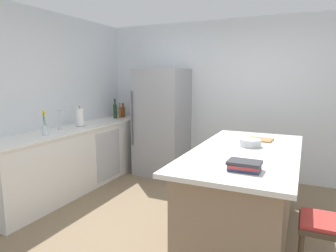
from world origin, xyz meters
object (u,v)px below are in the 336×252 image
object	(u,v)px
sink_faucet	(60,119)
paper_towel_roll	(80,118)
kitchen_island	(244,193)
vinegar_bottle	(120,112)
cookbook_stack	(244,166)
cutting_board	(260,139)
whiskey_bottle	(123,112)
wine_bottle	(115,111)
refrigerator	(162,122)
flower_vase	(45,127)
bar_stool	(324,234)
hot_sauce_bottle	(123,112)
mixing_bowl	(250,143)

from	to	relation	value
sink_faucet	paper_towel_roll	size ratio (longest dim) A/B	0.96
kitchen_island	vinegar_bottle	bearing A→B (deg)	148.57
cookbook_stack	cutting_board	bearing A→B (deg)	92.56
whiskey_bottle	wine_bottle	size ratio (longest dim) A/B	0.74
refrigerator	flower_vase	size ratio (longest dim) A/B	5.56
flower_vase	paper_towel_roll	distance (m)	0.75
bar_stool	sink_faucet	world-z (taller)	sink_faucet
refrigerator	flower_vase	world-z (taller)	refrigerator
hot_sauce_bottle	cutting_board	world-z (taller)	hot_sauce_bottle
sink_faucet	paper_towel_roll	world-z (taller)	paper_towel_roll
refrigerator	wine_bottle	xyz separation A→B (m)	(-0.89, -0.11, 0.16)
refrigerator	mixing_bowl	world-z (taller)	refrigerator
paper_towel_roll	cutting_board	distance (m)	2.63
bar_stool	flower_vase	distance (m)	3.28
cookbook_stack	flower_vase	bearing A→B (deg)	170.58
paper_towel_roll	cookbook_stack	size ratio (longest dim) A/B	1.18
refrigerator	flower_vase	bearing A→B (deg)	-113.11
whiskey_bottle	refrigerator	bearing A→B (deg)	-5.37
refrigerator	cutting_board	world-z (taller)	refrigerator
mixing_bowl	cutting_board	world-z (taller)	mixing_bowl
bar_stool	cutting_board	world-z (taller)	cutting_board
sink_faucet	paper_towel_roll	distance (m)	0.36
refrigerator	cookbook_stack	distance (m)	2.91
hot_sauce_bottle	refrigerator	bearing A→B (deg)	-11.09
hot_sauce_bottle	bar_stool	bearing A→B (deg)	-36.09
flower_vase	whiskey_bottle	world-z (taller)	flower_vase
sink_faucet	flower_vase	world-z (taller)	flower_vase
bar_stool	mixing_bowl	distance (m)	1.20
bar_stool	whiskey_bottle	distance (m)	4.06
refrigerator	cutting_board	size ratio (longest dim) A/B	5.99
flower_vase	refrigerator	bearing A→B (deg)	66.89
whiskey_bottle	wine_bottle	bearing A→B (deg)	-103.78
vinegar_bottle	wine_bottle	bearing A→B (deg)	-116.19
kitchen_island	refrigerator	distance (m)	2.38
whiskey_bottle	mixing_bowl	world-z (taller)	whiskey_bottle
bar_stool	vinegar_bottle	world-z (taller)	vinegar_bottle
refrigerator	vinegar_bottle	xyz separation A→B (m)	(-0.85, -0.02, 0.13)
whiskey_bottle	bar_stool	bearing A→B (deg)	-35.52
whiskey_bottle	flower_vase	bearing A→B (deg)	-88.02
kitchen_island	cookbook_stack	size ratio (longest dim) A/B	8.00
flower_vase	kitchen_island	bearing A→B (deg)	5.60
sink_faucet	flower_vase	distance (m)	0.41
kitchen_island	sink_faucet	world-z (taller)	sink_faucet
hot_sauce_bottle	vinegar_bottle	world-z (taller)	vinegar_bottle
cutting_board	mixing_bowl	bearing A→B (deg)	-97.03
refrigerator	hot_sauce_bottle	size ratio (longest dim) A/B	8.65
bar_stool	hot_sauce_bottle	bearing A→B (deg)	143.91
refrigerator	vinegar_bottle	size ratio (longest dim) A/B	6.71
kitchen_island	wine_bottle	distance (m)	3.06
paper_towel_roll	bar_stool	bearing A→B (deg)	-19.66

